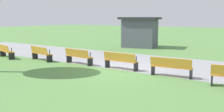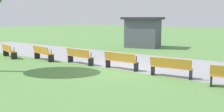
# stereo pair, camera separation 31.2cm
# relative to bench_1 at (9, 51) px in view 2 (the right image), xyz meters

# --- Properties ---
(ground_plane) EXTENTS (120.00, 120.00, 0.00)m
(ground_plane) POSITION_rel_bench_1_xyz_m (8.29, 1.21, -0.48)
(ground_plane) COLOR #5B8C47
(path_paving) EXTENTS (37.14, 5.62, 0.01)m
(path_paving) POSITION_rel_bench_1_xyz_m (8.29, 3.77, -0.47)
(path_paving) COLOR #939399
(path_paving) RESTS_ON ground
(bench_1) EXTENTS (1.93, 0.96, 0.89)m
(bench_1) POSITION_rel_bench_1_xyz_m (0.00, 0.00, 0.00)
(bench_1) COLOR orange
(bench_1) RESTS_ON ground
(bench_2) EXTENTS (1.93, 0.81, 0.89)m
(bench_2) POSITION_rel_bench_1_xyz_m (2.73, 0.63, 0.00)
(bench_2) COLOR orange
(bench_2) RESTS_ON ground
(bench_3) EXTENTS (1.91, 0.64, 0.89)m
(bench_3) POSITION_rel_bench_1_xyz_m (5.50, 1.01, 0.00)
(bench_3) COLOR orange
(bench_3) RESTS_ON ground
(bench_4) EXTENTS (1.88, 0.47, 0.89)m
(bench_4) POSITION_rel_bench_1_xyz_m (8.29, 1.14, 0.00)
(bench_4) COLOR orange
(bench_4) RESTS_ON ground
(bench_5) EXTENTS (1.91, 0.64, 0.89)m
(bench_5) POSITION_rel_bench_1_xyz_m (11.09, 1.01, 0.00)
(bench_5) COLOR orange
(bench_5) RESTS_ON ground
(kiosk) EXTENTS (3.75, 3.13, 2.70)m
(kiosk) POSITION_rel_bench_1_xyz_m (4.36, 10.54, 0.91)
(kiosk) COLOR #4C515B
(kiosk) RESTS_ON ground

